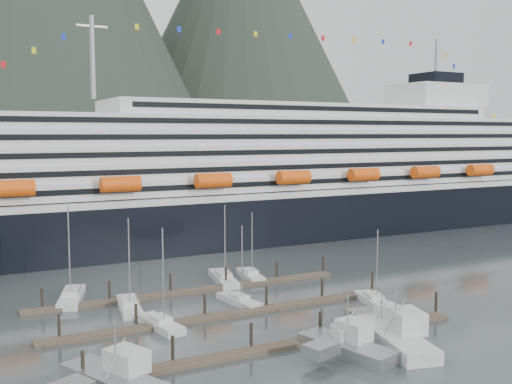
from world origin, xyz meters
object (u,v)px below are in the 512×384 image
trawler_b (346,346)px  trawler_d (394,336)px  sailboat_e (72,298)px  sailboat_h (374,301)px  sailboat_b (129,307)px  trawler_c (380,324)px  trawler_a (115,380)px  sailboat_g (224,279)px  sailboat_a (161,324)px  sailboat_c (239,301)px  cruise_ship (271,183)px  sailboat_f (251,276)px

trawler_b → trawler_d: trawler_d is taller
sailboat_e → sailboat_h: bearing=-102.6°
sailboat_b → trawler_c: size_ratio=1.06×
trawler_a → sailboat_g: bearing=-62.4°
sailboat_e → sailboat_g: bearing=-72.5°
sailboat_g → sailboat_a: bearing=147.9°
trawler_b → sailboat_b: bearing=15.2°
sailboat_g → sailboat_e: bearing=101.3°
sailboat_h → trawler_d: 16.01m
sailboat_h → trawler_c: bearing=160.3°
sailboat_g → sailboat_c: bearing=176.2°
cruise_ship → sailboat_h: bearing=-105.0°
sailboat_b → sailboat_g: size_ratio=1.01×
sailboat_a → trawler_a: 17.54m
sailboat_c → sailboat_g: (3.36, 12.43, 0.02)m
sailboat_b → sailboat_e: size_ratio=0.89×
sailboat_a → trawler_b: sailboat_a is taller
sailboat_c → sailboat_h: bearing=-126.3°
sailboat_f → trawler_c: bearing=-167.5°
sailboat_e → trawler_a: size_ratio=1.10×
sailboat_c → sailboat_h: size_ratio=1.04×
trawler_a → trawler_d: (30.51, -2.96, 0.10)m
trawler_b → trawler_c: 9.34m
sailboat_e → trawler_d: bearing=-123.4°
sailboat_c → trawler_b: size_ratio=0.98×
sailboat_c → sailboat_f: bearing=-41.5°
cruise_ship → sailboat_a: cruise_ship is taller
sailboat_g → trawler_a: bearing=152.6°
sailboat_b → trawler_a: bearing=170.6°
sailboat_b → sailboat_g: sailboat_b is taller
sailboat_c → sailboat_g: 12.88m
sailboat_b → sailboat_c: sailboat_b is taller
sailboat_a → sailboat_f: bearing=-59.8°
sailboat_e → sailboat_g: (23.56, 0.00, -0.02)m
sailboat_a → trawler_a: size_ratio=0.97×
sailboat_c → trawler_a: bearing=123.1°
sailboat_g → sailboat_b: bearing=126.0°
sailboat_g → trawler_a: (-25.66, -31.99, 0.49)m
trawler_d → trawler_a: bearing=98.8°
sailboat_h → trawler_d: bearing=164.2°
sailboat_c → trawler_c: bearing=-159.1°
sailboat_a → trawler_c: sailboat_a is taller
sailboat_a → sailboat_g: size_ratio=1.00×
sailboat_b → sailboat_h: bearing=-103.9°
sailboat_f → trawler_a: 44.21m
cruise_ship → sailboat_b: (-45.69, -43.04, -11.63)m
sailboat_b → sailboat_g: bearing=-56.0°
cruise_ship → trawler_c: (-21.46, -65.43, -11.23)m
trawler_c → trawler_d: size_ratio=0.86×
trawler_b → sailboat_f: bearing=-26.0°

